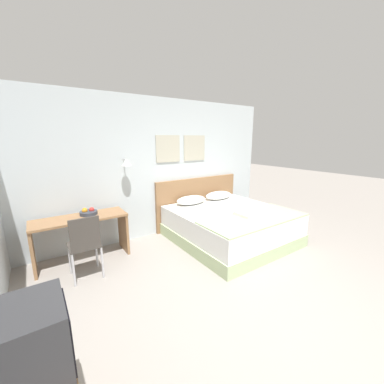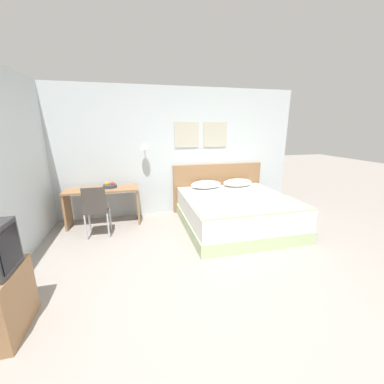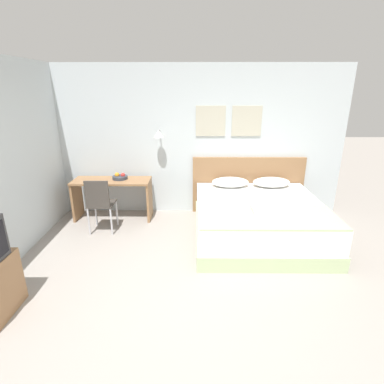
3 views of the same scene
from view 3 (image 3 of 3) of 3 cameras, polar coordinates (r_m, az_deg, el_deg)
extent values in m
plane|color=gray|center=(3.36, -0.85, -22.88)|extent=(24.00, 24.00, 0.00)
cube|color=silver|center=(5.46, -0.25, 9.51)|extent=(5.50, 0.06, 2.65)
cube|color=#B7B29E|center=(5.38, 3.57, 13.35)|extent=(0.52, 0.02, 0.52)
cube|color=#B7B29E|center=(5.45, 10.37, 13.16)|extent=(0.52, 0.02, 0.52)
cylinder|color=#B2B2B7|center=(5.36, -6.29, 11.63)|extent=(0.02, 0.16, 0.02)
cone|color=white|center=(5.27, -6.38, 10.96)|extent=(0.17, 0.17, 0.12)
cube|color=#B2C693|center=(4.90, 12.31, -7.14)|extent=(1.94, 2.01, 0.22)
cube|color=white|center=(4.78, 12.56, -3.99)|extent=(1.90, 1.97, 0.37)
cube|color=#8E6642|center=(5.69, 10.58, 1.30)|extent=(2.06, 0.06, 1.06)
ellipsoid|color=white|center=(5.34, 7.29, 1.88)|extent=(0.65, 0.37, 0.17)
ellipsoid|color=white|center=(5.47, 14.90, 1.82)|extent=(0.65, 0.37, 0.17)
cube|color=#B2C693|center=(4.18, 14.34, -4.67)|extent=(1.88, 0.80, 0.02)
cube|color=white|center=(4.28, 13.36, -3.40)|extent=(0.30, 0.34, 0.06)
cube|color=#8E6642|center=(5.45, -15.08, 2.07)|extent=(1.35, 0.50, 0.03)
cube|color=#8E6642|center=(5.77, -21.05, -1.41)|extent=(0.04, 0.46, 0.69)
cube|color=#8E6642|center=(5.43, -8.07, -1.53)|extent=(0.04, 0.46, 0.69)
cube|color=#3D3833|center=(5.09, -16.79, -2.12)|extent=(0.40, 0.40, 0.02)
cube|color=#3D3833|center=(4.84, -17.65, -0.42)|extent=(0.37, 0.03, 0.43)
cylinder|color=#B7B7BC|center=(5.39, -17.84, -3.77)|extent=(0.03, 0.03, 0.46)
cylinder|color=#B7B7BC|center=(5.28, -14.12, -3.85)|extent=(0.03, 0.03, 0.46)
cylinder|color=#B7B7BC|center=(5.07, -19.05, -5.35)|extent=(0.03, 0.03, 0.46)
cylinder|color=#B7B7BC|center=(4.97, -15.11, -5.47)|extent=(0.03, 0.03, 0.46)
cylinder|color=#333842|center=(5.45, -13.55, 2.70)|extent=(0.26, 0.26, 0.05)
sphere|color=red|center=(5.43, -13.03, 3.17)|extent=(0.08, 0.08, 0.08)
sphere|color=orange|center=(5.46, -14.09, 3.20)|extent=(0.08, 0.08, 0.08)
camera|label=1|loc=(2.32, -56.75, 1.79)|focal=22.00mm
camera|label=2|loc=(0.97, -58.27, -14.60)|focal=22.00mm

